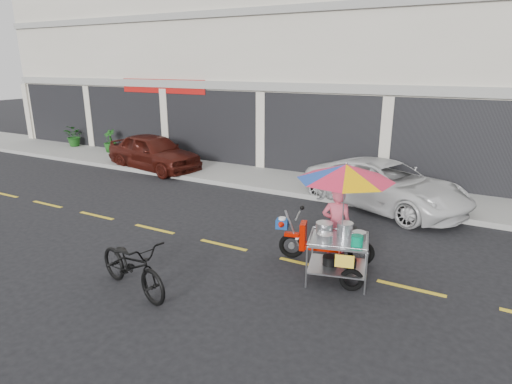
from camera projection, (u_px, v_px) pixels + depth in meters
The scene contains 10 objects.
ground at pixel (307, 264), 8.60m from camera, with size 90.00×90.00×0.00m, color black.
sidewalk at pixel (374, 192), 13.20m from camera, with size 45.00×3.00×0.15m, color gray.
shophouse_block at pixel (500, 53), 14.99m from camera, with size 36.00×8.11×10.40m.
centerline at pixel (307, 264), 8.60m from camera, with size 42.00×0.10×0.01m, color gold.
maroon_sedan at pixel (154, 152), 16.08m from camera, with size 1.61×4.01×1.37m, color #3D110B.
white_pickup at pixel (386, 185), 11.86m from camera, with size 2.14×4.65×1.29m, color silver.
plant_tall at pixel (75, 136), 19.95m from camera, with size 0.88×0.77×0.98m, color #164714.
plant_short at pixel (110, 141), 18.66m from camera, with size 0.55×0.55×0.98m, color #164714.
near_bicycle at pixel (132, 265), 7.45m from camera, with size 0.67×1.91×1.00m, color black.
food_vendor_rig at pixel (340, 203), 7.88m from camera, with size 2.54×2.09×2.25m.
Camera 1 is at (2.84, -7.35, 3.88)m, focal length 30.00 mm.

